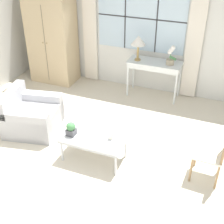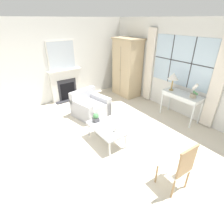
{
  "view_description": "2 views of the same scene",
  "coord_description": "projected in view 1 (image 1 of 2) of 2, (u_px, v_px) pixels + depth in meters",
  "views": [
    {
      "loc": [
        1.88,
        -3.42,
        3.43
      ],
      "look_at": [
        0.41,
        0.29,
        0.94
      ],
      "focal_mm": 50.0,
      "sensor_mm": 36.0,
      "label": 1
    },
    {
      "loc": [
        3.08,
        -1.74,
        2.76
      ],
      "look_at": [
        0.29,
        0.27,
        0.9
      ],
      "focal_mm": 28.0,
      "sensor_mm": 36.0,
      "label": 2
    }
  ],
  "objects": [
    {
      "name": "ground_plane",
      "position": [
        82.0,
        164.0,
        5.1
      ],
      "size": [
        14.0,
        14.0,
        0.0
      ],
      "primitive_type": "plane",
      "color": "beige"
    },
    {
      "name": "wall_back_windowed",
      "position": [
        141.0,
        28.0,
        6.75
      ],
      "size": [
        7.2,
        0.14,
        2.8
      ],
      "color": "silver",
      "rests_on": "ground_plane"
    },
    {
      "name": "armoire",
      "position": [
        52.0,
        37.0,
        7.24
      ],
      "size": [
        1.12,
        0.7,
        2.14
      ],
      "color": "tan",
      "rests_on": "ground_plane"
    },
    {
      "name": "console_table",
      "position": [
        155.0,
        66.0,
        6.7
      ],
      "size": [
        1.15,
        0.49,
        0.82
      ],
      "color": "silver",
      "rests_on": "ground_plane"
    },
    {
      "name": "table_lamp",
      "position": [
        138.0,
        41.0,
        6.51
      ],
      "size": [
        0.31,
        0.31,
        0.54
      ],
      "color": "#9E7F47",
      "rests_on": "console_table"
    },
    {
      "name": "potted_orchid",
      "position": [
        171.0,
        57.0,
        6.45
      ],
      "size": [
        0.21,
        0.17,
        0.41
      ],
      "color": "tan",
      "rests_on": "console_table"
    },
    {
      "name": "armchair_upholstered",
      "position": [
        32.0,
        116.0,
        5.83
      ],
      "size": [
        1.08,
        1.1,
        0.78
      ],
      "color": "#B2B2B7",
      "rests_on": "ground_plane"
    },
    {
      "name": "side_chair_wooden",
      "position": [
        217.0,
        150.0,
        4.53
      ],
      "size": [
        0.46,
        0.46,
        1.0
      ],
      "color": "white",
      "rests_on": "ground_plane"
    },
    {
      "name": "coffee_table",
      "position": [
        94.0,
        140.0,
        5.03
      ],
      "size": [
        1.04,
        0.56,
        0.44
      ],
      "color": "silver",
      "rests_on": "ground_plane"
    },
    {
      "name": "potted_plant_small",
      "position": [
        71.0,
        129.0,
        5.0
      ],
      "size": [
        0.15,
        0.15,
        0.24
      ],
      "color": "#4C4C51",
      "rests_on": "coffee_table"
    },
    {
      "name": "pillar_candle",
      "position": [
        111.0,
        136.0,
        4.94
      ],
      "size": [
        0.11,
        0.11,
        0.14
      ],
      "color": "silver",
      "rests_on": "coffee_table"
    }
  ]
}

